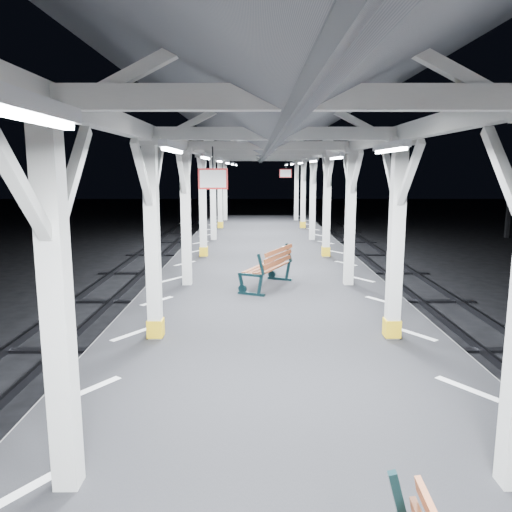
{
  "coord_description": "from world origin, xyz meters",
  "views": [
    {
      "loc": [
        -0.32,
        -6.1,
        3.82
      ],
      "look_at": [
        -0.3,
        3.23,
        2.2
      ],
      "focal_mm": 35.0,
      "sensor_mm": 36.0,
      "label": 1
    }
  ],
  "objects": [
    {
      "name": "ground",
      "position": [
        0.0,
        0.0,
        0.0
      ],
      "size": [
        120.0,
        120.0,
        0.0
      ],
      "primitive_type": "plane",
      "color": "black",
      "rests_on": "ground"
    },
    {
      "name": "canopy",
      "position": [
        0.0,
        -0.01,
        4.56
      ],
      "size": [
        5.4,
        49.0,
        4.65
      ],
      "color": "silver",
      "rests_on": "platform"
    },
    {
      "name": "platform",
      "position": [
        0.0,
        0.0,
        0.5
      ],
      "size": [
        6.0,
        50.0,
        1.0
      ],
      "primitive_type": "cube",
      "color": "black",
      "rests_on": "ground"
    },
    {
      "name": "hazard_stripes_left",
      "position": [
        -2.45,
        0.0,
        1.0
      ],
      "size": [
        1.0,
        48.0,
        0.01
      ],
      "primitive_type": "cube",
      "color": "silver",
      "rests_on": "platform"
    },
    {
      "name": "bench_mid",
      "position": [
        0.05,
        5.66,
        1.53
      ],
      "size": [
        1.35,
        1.93,
        0.98
      ],
      "rotation": [
        0.0,
        0.0,
        -0.43
      ],
      "color": "black",
      "rests_on": "platform"
    },
    {
      "name": "hazard_stripes_right",
      "position": [
        2.45,
        0.0,
        1.0
      ],
      "size": [
        1.0,
        48.0,
        0.01
      ],
      "primitive_type": "cube",
      "color": "silver",
      "rests_on": "platform"
    }
  ]
}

